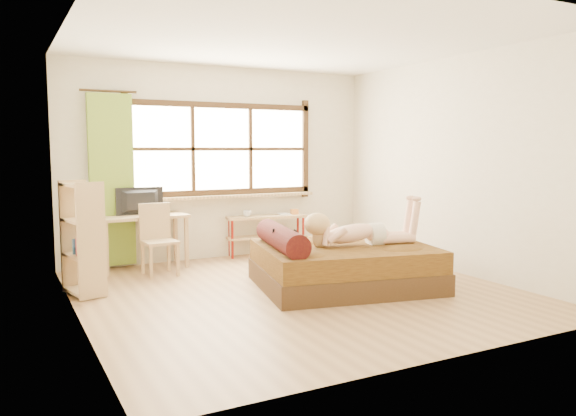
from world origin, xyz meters
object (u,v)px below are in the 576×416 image
pipe_shelf (267,226)px  bookshelf (83,238)px  chair (157,235)px  kitten (284,239)px  bed (341,264)px  desk (143,222)px  woman (359,220)px

pipe_shelf → bookshelf: bookshelf is taller
chair → pipe_shelf: (1.74, 0.49, -0.06)m
chair → bookshelf: (-0.96, -0.64, 0.13)m
kitten → chair: bearing=134.3°
bed → bookshelf: size_ratio=1.79×
desk → pipe_shelf: bearing=0.1°
bed → kitten: bed is taller
bed → chair: (-1.66, 1.61, 0.23)m
woman → desk: 2.83m
bed → bookshelf: bearing=171.2°
bed → woman: bearing=-5.3°
woman → bookshelf: bearing=171.4°
bed → pipe_shelf: size_ratio=1.80×
bookshelf → pipe_shelf: bearing=10.0°
pipe_shelf → desk: bearing=-167.9°
kitten → pipe_shelf: bearing=80.9°
woman → pipe_shelf: size_ratio=1.11×
kitten → bookshelf: bearing=167.2°
desk → bookshelf: (-0.87, -1.01, 0.01)m
chair → bookshelf: bearing=-149.8°
bed → desk: (-1.75, 1.98, 0.35)m
woman → pipe_shelf: bearing=104.5°
kitten → bookshelf: 2.14m
chair → desk: bearing=100.8°
kitten → pipe_shelf: kitten is taller
kitten → pipe_shelf: size_ratio=0.24×
chair → bookshelf: 1.16m
kitten → pipe_shelf: 2.15m
kitten → chair: size_ratio=0.32×
desk → chair: bearing=-79.2°
desk → pipe_shelf: 1.85m
chair → pipe_shelf: chair is taller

